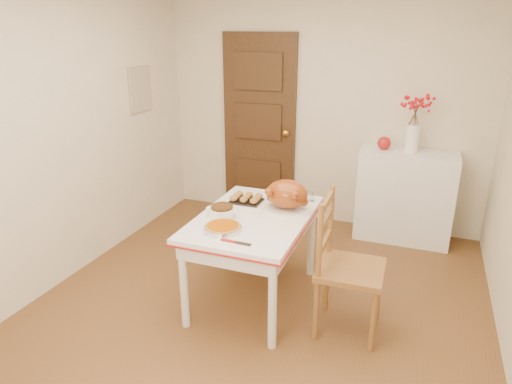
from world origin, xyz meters
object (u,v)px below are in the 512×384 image
at_px(sideboard, 405,196).
at_px(turkey_platter, 287,196).
at_px(kitchen_table, 254,258).
at_px(chair_oak, 351,266).
at_px(pumpkin_pie, 223,227).

xyz_separation_m(sideboard, turkey_platter, (-0.84, -1.40, 0.39)).
distance_m(kitchen_table, chair_oak, 0.81).
distance_m(turkey_platter, pumpkin_pie, 0.62).
height_order(sideboard, chair_oak, chair_oak).
xyz_separation_m(kitchen_table, pumpkin_pie, (-0.11, -0.33, 0.39)).
height_order(chair_oak, turkey_platter, chair_oak).
xyz_separation_m(sideboard, chair_oak, (-0.26, -1.73, 0.05)).
bearing_deg(kitchen_table, chair_oak, -9.71).
xyz_separation_m(turkey_platter, pumpkin_pie, (-0.32, -0.53, -0.10)).
distance_m(kitchen_table, pumpkin_pie, 0.52).
bearing_deg(pumpkin_pie, chair_oak, 11.95).
bearing_deg(pumpkin_pie, turkey_platter, 59.02).
height_order(kitchen_table, pumpkin_pie, pumpkin_pie).
bearing_deg(chair_oak, kitchen_table, 78.92).
relative_size(sideboard, pumpkin_pie, 3.50).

